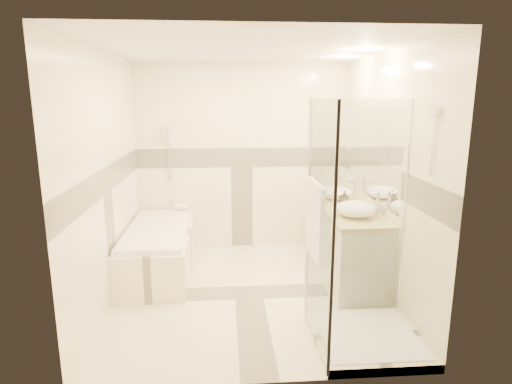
{
  "coord_description": "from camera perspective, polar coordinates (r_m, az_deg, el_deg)",
  "views": [
    {
      "loc": [
        -0.24,
        -4.24,
        2.05
      ],
      "look_at": [
        0.1,
        0.25,
        1.05
      ],
      "focal_mm": 30.0,
      "sensor_mm": 36.0,
      "label": 1
    }
  ],
  "objects": [
    {
      "name": "room",
      "position": [
        4.34,
        -0.35,
        2.0
      ],
      "size": [
        2.82,
        3.02,
        2.52
      ],
      "color": "#F3E7C1",
      "rests_on": "ground"
    },
    {
      "name": "bathtub",
      "position": [
        5.25,
        -12.77,
        -7.18
      ],
      "size": [
        0.75,
        1.7,
        0.56
      ],
      "color": "#F8ECC6",
      "rests_on": "ground"
    },
    {
      "name": "vanity",
      "position": [
        5.02,
        11.79,
        -6.65
      ],
      "size": [
        0.58,
        1.62,
        0.85
      ],
      "color": "white",
      "rests_on": "ground"
    },
    {
      "name": "shower_enclosure",
      "position": [
        3.78,
        12.87,
        -11.98
      ],
      "size": [
        0.96,
        0.93,
        2.04
      ],
      "color": "#F8ECC6",
      "rests_on": "ground"
    },
    {
      "name": "vessel_sink_near",
      "position": [
        5.24,
        10.64,
        -0.07
      ],
      "size": [
        0.39,
        0.39,
        0.15
      ],
      "primitive_type": "ellipsoid",
      "color": "white",
      "rests_on": "vanity"
    },
    {
      "name": "vessel_sink_far",
      "position": [
        4.51,
        13.19,
        -2.19
      ],
      "size": [
        0.41,
        0.41,
        0.16
      ],
      "primitive_type": "ellipsoid",
      "color": "white",
      "rests_on": "vanity"
    },
    {
      "name": "faucet_near",
      "position": [
        5.29,
        12.94,
        0.71
      ],
      "size": [
        0.1,
        0.03,
        0.25
      ],
      "color": "silver",
      "rests_on": "vanity"
    },
    {
      "name": "faucet_far",
      "position": [
        4.56,
        15.83,
        -1.3
      ],
      "size": [
        0.11,
        0.03,
        0.26
      ],
      "color": "silver",
      "rests_on": "vanity"
    },
    {
      "name": "amenity_bottle_a",
      "position": [
        4.92,
        11.65,
        -0.82
      ],
      "size": [
        0.1,
        0.1,
        0.17
      ],
      "primitive_type": "imported",
      "rotation": [
        0.0,
        0.0,
        0.39
      ],
      "color": "black",
      "rests_on": "vanity"
    },
    {
      "name": "amenity_bottle_b",
      "position": [
        4.9,
        11.73,
        -0.98
      ],
      "size": [
        0.13,
        0.13,
        0.16
      ],
      "primitive_type": "imported",
      "rotation": [
        0.0,
        0.0,
        -0.01
      ],
      "color": "black",
      "rests_on": "vanity"
    },
    {
      "name": "folded_towels",
      "position": [
        5.51,
        9.89,
        0.14
      ],
      "size": [
        0.19,
        0.26,
        0.07
      ],
      "primitive_type": "cube",
      "rotation": [
        0.0,
        0.0,
        0.23
      ],
      "color": "white",
      "rests_on": "vanity"
    },
    {
      "name": "rolled_towel",
      "position": [
        5.87,
        -9.84,
        -1.92
      ],
      "size": [
        0.2,
        0.09,
        0.09
      ],
      "primitive_type": "cylinder",
      "rotation": [
        0.0,
        1.57,
        0.0
      ],
      "color": "white",
      "rests_on": "bathtub"
    }
  ]
}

